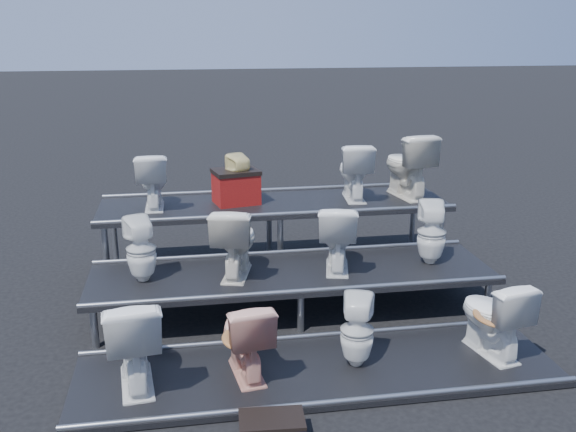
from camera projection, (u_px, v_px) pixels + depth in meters
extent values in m
plane|color=black|center=(292.00, 311.00, 6.87)|extent=(80.00, 80.00, 0.00)
cube|color=black|center=(318.00, 370.00, 5.63)|extent=(4.20, 1.20, 0.06)
cube|color=black|center=(292.00, 291.00, 6.80)|extent=(4.20, 1.20, 0.46)
cube|color=black|center=(274.00, 235.00, 7.97)|extent=(4.20, 1.20, 0.86)
imported|color=white|center=(133.00, 340.00, 5.26)|extent=(0.53, 0.83, 0.81)
imported|color=#E29E8A|center=(245.00, 337.00, 5.42)|extent=(0.48, 0.73, 0.70)
imported|color=white|center=(357.00, 331.00, 5.58)|extent=(0.37, 0.38, 0.65)
imported|color=white|center=(493.00, 316.00, 5.77)|extent=(0.54, 0.79, 0.74)
imported|color=white|center=(141.00, 249.00, 6.40)|extent=(0.38, 0.39, 0.66)
imported|color=silver|center=(235.00, 241.00, 6.53)|extent=(0.59, 0.81, 0.74)
imported|color=white|center=(337.00, 236.00, 6.71)|extent=(0.55, 0.77, 0.72)
imported|color=white|center=(432.00, 233.00, 6.88)|extent=(0.37, 0.38, 0.68)
imported|color=white|center=(152.00, 180.00, 7.52)|extent=(0.37, 0.65, 0.66)
imported|color=#F1E198|center=(240.00, 179.00, 7.70)|extent=(0.36, 0.36, 0.61)
imported|color=white|center=(354.00, 171.00, 7.91)|extent=(0.46, 0.73, 0.71)
imported|color=silver|center=(407.00, 165.00, 8.00)|extent=(0.58, 0.86, 0.81)
cube|color=maroon|center=(236.00, 188.00, 7.76)|extent=(0.58, 0.50, 0.37)
cube|color=black|center=(272.00, 431.00, 4.70)|extent=(0.48, 0.30, 0.17)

